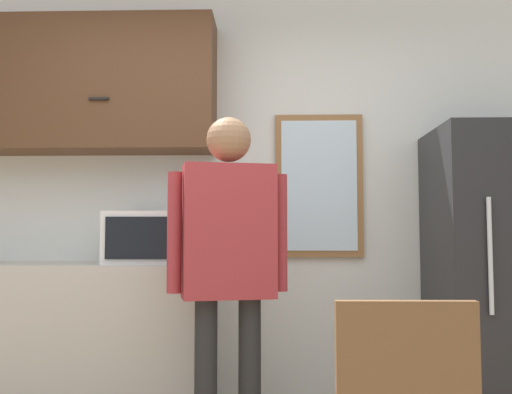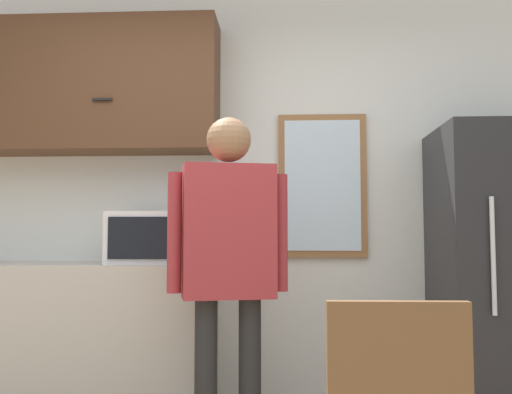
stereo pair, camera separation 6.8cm
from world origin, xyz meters
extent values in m
cube|color=silver|center=(0.00, 1.97, 1.35)|extent=(6.00, 0.06, 2.70)
cube|color=#BCB7AD|center=(-1.16, 1.65, 0.46)|extent=(2.08, 0.58, 0.93)
cube|color=#51331E|center=(-1.16, 1.78, 2.04)|extent=(2.08, 0.33, 0.84)
cube|color=black|center=(-0.80, 1.60, 1.91)|extent=(0.12, 0.01, 0.01)
cube|color=white|center=(-0.46, 1.65, 1.08)|extent=(0.54, 0.41, 0.30)
cube|color=black|center=(-0.50, 1.44, 1.08)|extent=(0.38, 0.01, 0.24)
cube|color=#B2B2B2|center=(-0.23, 1.44, 1.08)|extent=(0.08, 0.01, 0.24)
cylinder|color=black|center=(-0.08, 1.05, 0.39)|extent=(0.11, 0.11, 0.79)
cylinder|color=black|center=(0.13, 1.10, 0.39)|extent=(0.11, 0.11, 0.79)
cube|color=maroon|center=(0.02, 1.08, 1.11)|extent=(0.48, 0.32, 0.65)
sphere|color=#8C6647|center=(0.02, 1.08, 1.57)|extent=(0.22, 0.22, 0.22)
cylinder|color=maroon|center=(-0.23, 1.02, 1.11)|extent=(0.07, 0.07, 0.58)
cylinder|color=maroon|center=(0.28, 1.14, 1.11)|extent=(0.07, 0.07, 0.58)
cube|color=#232326|center=(1.57, 1.59, 0.85)|extent=(0.78, 0.68, 1.71)
cylinder|color=silver|center=(1.35, 1.23, 0.99)|extent=(0.02, 0.02, 0.60)
cube|color=brown|center=(0.63, -0.02, 0.67)|extent=(0.42, 0.05, 0.45)
cube|color=olive|center=(0.54, 1.93, 1.42)|extent=(0.56, 0.04, 0.91)
cube|color=silver|center=(0.54, 1.91, 1.42)|extent=(0.48, 0.01, 0.83)
camera|label=1|loc=(0.24, -1.72, 1.08)|focal=40.00mm
camera|label=2|loc=(0.31, -1.72, 1.08)|focal=40.00mm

